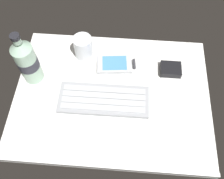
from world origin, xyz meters
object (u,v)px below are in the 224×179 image
Objects in this scene: handheld_device at (116,64)px; water_bottle at (27,61)px; keyboard at (104,100)px; charger_block at (171,69)px; juice_cup at (83,48)px.

handheld_device is 29.65cm from water_bottle.
handheld_device is (3.15, 14.20, -0.08)cm from keyboard.
water_bottle is 2.97× the size of charger_block.
keyboard is at bearing -64.23° from juice_cup.
keyboard is at bearing -148.99° from charger_block.
water_bottle is at bearing 163.10° from keyboard.
juice_cup is 0.41× the size of water_bottle.
keyboard is 3.42× the size of juice_cup.
handheld_device is 12.86cm from juice_cup.
handheld_device is 18.76cm from charger_block.
juice_cup is 31.09cm from charger_block.
keyboard is 4.15× the size of charger_block.
juice_cup is at bearing 170.93° from charger_block.
handheld_device is 1.57× the size of juice_cup.
charger_block reaches higher than handheld_device.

